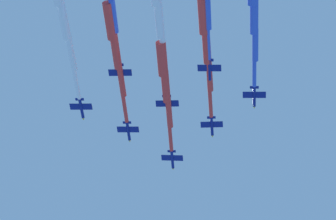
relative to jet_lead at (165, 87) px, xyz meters
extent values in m
cylinder|color=navy|center=(23.05, -24.28, -0.03)|extent=(7.13, 7.34, 1.23)
cone|color=yellow|center=(26.55, -27.92, -0.03)|extent=(1.74, 1.75, 1.17)
cylinder|color=black|center=(19.76, -20.86, -0.03)|extent=(1.08, 1.07, 0.92)
ellipsoid|color=black|center=(24.38, -25.75, 0.43)|extent=(1.92, 1.95, 0.77)
cube|color=navy|center=(22.68, -23.89, -0.08)|extent=(7.89, 7.74, 1.20)
cube|color=yellow|center=(25.42, -21.25, 0.47)|extent=(2.10, 2.15, 0.19)
cube|color=yellow|center=(19.92, -26.54, -0.50)|extent=(2.10, 2.15, 0.19)
cube|color=navy|center=(20.43, -21.56, -0.03)|extent=(3.06, 3.00, 0.50)
cube|color=yellow|center=(20.34, -21.64, 0.91)|extent=(1.23, 1.26, 1.90)
cylinder|color=red|center=(15.60, -16.54, -0.03)|extent=(10.21, 10.52, 1.57)
cylinder|color=red|center=(7.49, -8.54, -0.07)|extent=(10.77, 11.07, 2.35)
cylinder|color=red|center=(-0.11, -0.05, -0.02)|extent=(11.34, 11.61, 3.13)
cylinder|color=red|center=(-7.70, 8.46, 0.04)|extent=(11.90, 12.15, 3.91)
cylinder|color=navy|center=(25.77, -4.12, 2.95)|extent=(7.04, 7.40, 1.22)
cone|color=yellow|center=(29.22, -7.80, 2.95)|extent=(1.73, 1.74, 1.16)
cylinder|color=black|center=(22.52, -0.65, 2.95)|extent=(1.08, 1.06, 0.91)
ellipsoid|color=black|center=(27.08, -5.60, 3.41)|extent=(1.91, 1.96, 0.76)
cube|color=navy|center=(25.40, -3.72, 2.90)|extent=(7.95, 7.69, 1.10)
cube|color=yellow|center=(28.19, -1.11, 3.41)|extent=(2.09, 2.16, 0.18)
cube|color=yellow|center=(22.60, -6.34, 2.53)|extent=(2.09, 2.16, 0.18)
cube|color=navy|center=(23.18, -1.36, 2.95)|extent=(3.08, 2.98, 0.47)
cube|color=yellow|center=(23.10, -1.43, 3.89)|extent=(1.20, 1.25, 1.90)
cylinder|color=red|center=(18.26, 3.90, 2.95)|extent=(10.46, 11.02, 1.55)
cylinder|color=red|center=(9.94, 12.36, 2.92)|extent=(11.02, 11.55, 2.33)
cylinder|color=red|center=(2.13, 21.30, 2.96)|extent=(11.59, 12.08, 3.10)
cylinder|color=red|center=(-5.66, 30.25, 3.01)|extent=(12.16, 12.61, 3.88)
cylinder|color=navy|center=(2.78, -26.06, 2.93)|extent=(6.98, 7.40, 1.18)
cone|color=yellow|center=(6.21, -29.76, 2.93)|extent=(1.71, 1.72, 1.12)
cylinder|color=black|center=(-0.45, -22.57, 2.93)|extent=(1.06, 1.04, 0.89)
ellipsoid|color=black|center=(4.10, -27.53, 3.40)|extent=(1.89, 1.94, 0.74)
cube|color=navy|center=(2.41, -25.66, 2.88)|extent=(7.99, 7.68, 0.78)
cube|color=yellow|center=(5.23, -23.05, 3.25)|extent=(2.08, 2.17, 0.15)
cube|color=yellow|center=(-0.40, -28.27, 2.66)|extent=(2.08, 2.17, 0.15)
cube|color=navy|center=(0.21, -23.28, 2.93)|extent=(3.09, 2.98, 0.34)
cube|color=yellow|center=(0.16, -23.33, 3.88)|extent=(1.15, 1.21, 1.90)
cylinder|color=red|center=(-4.66, -18.03, 2.93)|extent=(10.31, 10.96, 1.50)
cylinder|color=red|center=(-12.88, -9.59, 2.91)|extent=(10.86, 11.47, 2.25)
cylinder|color=red|center=(-20.59, -0.67, 2.94)|extent=(11.41, 11.98, 3.01)
cylinder|color=red|center=(-28.27, 8.27, 2.98)|extent=(11.97, 12.49, 3.76)
cylinder|color=navy|center=(5.50, -5.89, 0.23)|extent=(7.07, 7.32, 1.18)
cone|color=yellow|center=(8.99, -9.54, 0.23)|extent=(1.71, 1.72, 1.13)
cylinder|color=black|center=(2.21, -2.46, 0.23)|extent=(1.06, 1.05, 0.89)
ellipsoid|color=black|center=(6.84, -7.35, 0.70)|extent=(1.90, 1.93, 0.74)
cube|color=navy|center=(5.13, -5.50, 0.18)|extent=(7.93, 7.74, 0.81)
cube|color=yellow|center=(7.90, -2.85, 0.56)|extent=(2.10, 2.15, 0.16)
cube|color=yellow|center=(2.35, -8.15, -0.05)|extent=(2.10, 2.15, 0.16)
cube|color=navy|center=(2.88, -3.16, 0.23)|extent=(3.07, 3.00, 0.35)
cube|color=yellow|center=(2.83, -3.21, 1.18)|extent=(1.16, 1.20, 1.90)
cylinder|color=white|center=(-2.11, 2.06, 0.23)|extent=(10.55, 10.94, 1.51)
cylinder|color=white|center=(-10.54, 10.46, 0.21)|extent=(11.09, 11.46, 2.26)
cylinder|color=white|center=(-18.47, 19.35, 0.24)|extent=(11.64, 11.98, 3.01)
cylinder|color=navy|center=(28.48, 16.05, 1.63)|extent=(7.06, 7.38, 1.21)
cone|color=yellow|center=(31.95, 12.38, 1.63)|extent=(1.73, 1.74, 1.15)
cylinder|color=black|center=(25.22, 19.50, 1.63)|extent=(1.07, 1.06, 0.91)
ellipsoid|color=black|center=(29.80, 14.58, 2.10)|extent=(1.91, 1.95, 0.76)
cube|color=navy|center=(28.12, 16.45, 1.58)|extent=(7.94, 7.71, 1.05)
cube|color=yellow|center=(30.89, 19.07, 2.07)|extent=(2.09, 2.16, 0.18)
cube|color=yellow|center=(25.33, 13.81, 1.23)|extent=(2.09, 2.16, 0.18)
cube|color=navy|center=(25.89, 18.80, 1.63)|extent=(3.08, 2.99, 0.45)
cube|color=yellow|center=(25.81, 18.73, 2.58)|extent=(1.20, 1.24, 1.90)
cylinder|color=white|center=(20.73, 24.26, 1.63)|extent=(10.99, 11.51, 1.54)
cylinder|color=white|center=(11.94, 33.15, 1.60)|extent=(11.55, 12.04, 2.32)
cylinder|color=white|center=(3.66, 42.51, 1.65)|extent=(12.11, 12.57, 3.09)
cylinder|color=navy|center=(-17.49, -27.83, 2.36)|extent=(7.08, 7.36, 1.22)
cone|color=yellow|center=(-14.01, -31.49, 2.36)|extent=(1.73, 1.74, 1.15)
cylinder|color=black|center=(-20.76, -24.39, 2.36)|extent=(1.07, 1.06, 0.91)
ellipsoid|color=black|center=(-16.16, -29.30, 2.82)|extent=(1.91, 1.95, 0.76)
cube|color=navy|center=(-17.86, -27.44, 2.31)|extent=(7.92, 7.72, 1.07)
cube|color=yellow|center=(-15.09, -24.81, 2.81)|extent=(2.10, 2.15, 0.18)
cube|color=yellow|center=(-20.64, -30.08, 1.95)|extent=(2.10, 2.15, 0.18)
cube|color=navy|center=(-20.09, -25.09, 2.36)|extent=(3.07, 3.00, 0.45)
cube|color=yellow|center=(-20.17, -25.17, 3.30)|extent=(1.20, 1.24, 1.90)
cylinder|color=blue|center=(-24.70, -20.25, 2.36)|extent=(9.70, 10.09, 1.55)
cylinder|color=blue|center=(-32.37, -12.60, 2.33)|extent=(10.26, 10.62, 2.32)
cylinder|color=blue|center=(-39.53, -4.47, 2.37)|extent=(10.82, 11.16, 3.09)
cylinder|color=navy|center=(8.21, 14.27, 2.96)|extent=(7.12, 7.30, 1.20)
cone|color=yellow|center=(11.72, 10.64, 2.96)|extent=(1.72, 1.73, 1.14)
cylinder|color=black|center=(4.91, 17.69, 2.96)|extent=(1.06, 1.06, 0.90)
ellipsoid|color=black|center=(9.56, 12.82, 3.43)|extent=(1.91, 1.94, 0.75)
cube|color=navy|center=(7.84, 14.67, 2.91)|extent=(7.90, 7.76, 0.92)
cube|color=yellow|center=(10.59, 17.33, 3.34)|extent=(2.11, 2.14, 0.16)
cube|color=yellow|center=(5.08, 12.00, 2.62)|extent=(2.11, 2.14, 0.16)
cube|color=navy|center=(5.58, 16.99, 2.96)|extent=(3.06, 3.01, 0.40)
cube|color=yellow|center=(5.52, 16.93, 3.91)|extent=(1.19, 1.21, 1.90)
cylinder|color=blue|center=(0.31, 22.45, 2.96)|extent=(11.20, 11.51, 1.52)
cylinder|color=blue|center=(-8.70, 31.33, 2.93)|extent=(11.75, 12.04, 2.29)
cylinder|color=navy|center=(-14.77, -7.67, 2.24)|extent=(7.10, 7.37, 1.23)
cone|color=yellow|center=(-11.29, -11.33, 2.24)|extent=(1.74, 1.75, 1.17)
cylinder|color=black|center=(-18.05, -4.23, 2.24)|extent=(1.08, 1.07, 0.92)
ellipsoid|color=black|center=(-13.45, -9.14, 2.71)|extent=(1.92, 1.96, 0.77)
cube|color=navy|center=(-15.14, -7.27, 2.19)|extent=(7.91, 7.71, 1.20)
cube|color=yellow|center=(-12.38, -4.65, 2.75)|extent=(2.10, 2.15, 0.19)
cube|color=yellow|center=(-17.91, -9.91, 1.78)|extent=(2.10, 2.15, 0.19)
cube|color=navy|center=(-17.38, -4.93, 2.24)|extent=(3.07, 2.99, 0.50)
cube|color=yellow|center=(-17.47, -5.01, 3.19)|extent=(1.23, 1.26, 1.90)
cylinder|color=blue|center=(-22.34, 0.28, 2.24)|extent=(10.53, 10.95, 1.57)
cylinder|color=blue|center=(-30.73, 8.67, 2.21)|extent=(11.10, 11.49, 2.35)
camera|label=1|loc=(-91.82, 81.63, -188.26)|focal=67.55mm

